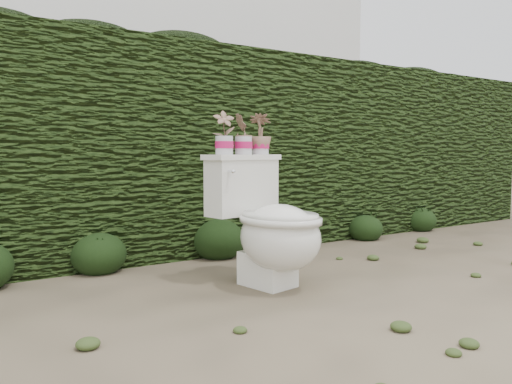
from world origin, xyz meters
TOP-DOWN VIEW (x-y plane):
  - ground at (0.00, 0.00)m, footprint 60.00×60.00m
  - hedge at (0.00, 1.60)m, footprint 8.00×1.00m
  - house_wall at (0.60, 6.00)m, footprint 8.00×3.50m
  - toilet at (-0.10, 0.20)m, footprint 0.58×0.75m
  - potted_plant_left at (-0.29, 0.41)m, footprint 0.15×0.12m
  - potted_plant_center at (-0.13, 0.44)m, footprint 0.16×0.17m
  - potted_plant_right at (0.01, 0.46)m, footprint 0.19×0.19m
  - liriope_clump_2 at (-0.85, 1.11)m, footprint 0.36×0.36m
  - liriope_clump_3 at (0.04, 1.09)m, footprint 0.40×0.40m
  - liriope_clump_4 at (0.87, 1.12)m, footprint 0.30×0.30m
  - liriope_clump_5 at (1.54, 1.04)m, footprint 0.31×0.31m
  - liriope_clump_6 at (2.39, 1.12)m, footprint 0.32×0.32m

SIDE VIEW (x-z plane):
  - ground at x=0.00m, z-range 0.00..0.00m
  - liriope_clump_4 at x=0.87m, z-range 0.00..0.24m
  - liriope_clump_5 at x=1.54m, z-range 0.00..0.25m
  - liriope_clump_6 at x=2.39m, z-range 0.00..0.26m
  - liriope_clump_2 at x=-0.85m, z-range 0.00..0.29m
  - liriope_clump_3 at x=0.04m, z-range 0.00..0.32m
  - toilet at x=-0.10m, z-range -0.03..0.74m
  - hedge at x=0.00m, z-range 0.00..1.60m
  - potted_plant_center at x=-0.13m, z-range 0.78..1.01m
  - potted_plant_right at x=0.01m, z-range 0.78..1.02m
  - potted_plant_left at x=-0.29m, z-range 0.78..1.02m
  - house_wall at x=0.60m, z-range 0.00..4.00m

